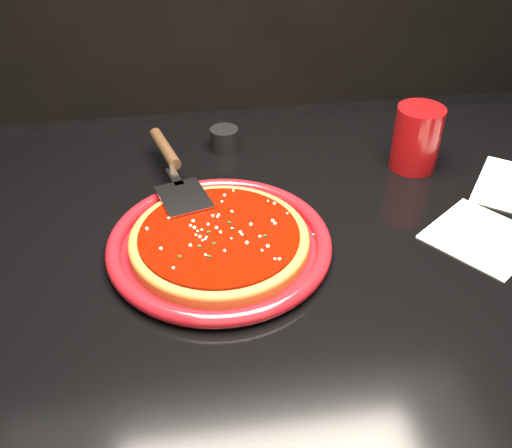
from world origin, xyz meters
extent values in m
cube|color=black|center=(0.00, 0.00, 0.38)|extent=(1.20, 0.80, 0.75)
cylinder|color=maroon|center=(-0.14, -0.01, 0.76)|extent=(0.43, 0.43, 0.03)
cylinder|color=brown|center=(-0.14, -0.01, 0.77)|extent=(0.34, 0.34, 0.01)
torus|color=brown|center=(-0.14, -0.01, 0.77)|extent=(0.34, 0.34, 0.02)
cylinder|color=#660A00|center=(-0.14, -0.01, 0.78)|extent=(0.30, 0.30, 0.01)
cylinder|color=maroon|center=(0.24, 0.17, 0.81)|extent=(0.10, 0.10, 0.12)
cube|color=silver|center=(0.27, -0.04, 0.75)|extent=(0.20, 0.20, 0.00)
cylinder|color=black|center=(-0.10, 0.29, 0.77)|extent=(0.06, 0.06, 0.04)
camera|label=1|loc=(-0.18, -0.68, 1.30)|focal=40.00mm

